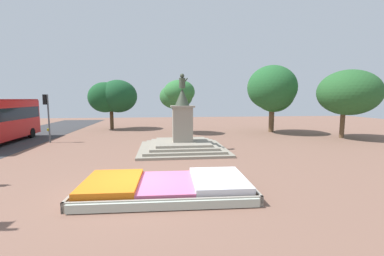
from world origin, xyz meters
TOP-DOWN VIEW (x-y plane):
  - ground_plane at (0.00, 0.00)m, footprint 79.67×79.67m
  - flower_planter at (1.13, -0.38)m, footprint 6.50×3.50m
  - statue_monument at (2.41, 7.72)m, footprint 5.90×5.90m
  - traffic_light_far_corner at (-8.08, 11.98)m, footprint 0.42×0.30m
  - park_tree_far_left at (17.39, 11.35)m, footprint 5.24×5.44m
  - park_tree_behind_statue at (2.66, 16.42)m, footprint 3.52×3.88m
  - park_tree_far_right at (-4.45, 20.82)m, footprint 5.43×4.58m
  - park_tree_street_side at (12.30, 15.67)m, footprint 5.22×5.55m

SIDE VIEW (x-z plane):
  - ground_plane at x=0.00m, z-range 0.00..0.00m
  - flower_planter at x=1.13m, z-range -0.03..0.52m
  - statue_monument at x=2.41m, z-range -1.78..3.43m
  - traffic_light_far_corner at x=-8.08m, z-range 0.72..4.59m
  - park_tree_far_right at x=-4.45m, z-range 0.92..6.62m
  - park_tree_behind_statue at x=2.66m, z-range 1.25..6.66m
  - park_tree_far_left at x=17.39m, z-range 0.99..7.03m
  - park_tree_street_side at x=12.30m, z-range 1.09..7.98m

